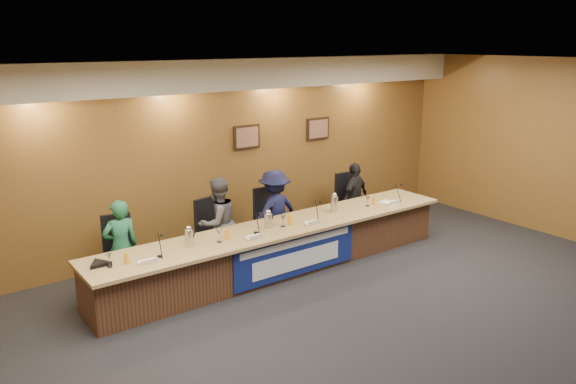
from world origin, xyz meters
The scene contains 40 objects.
floor centered at (0.00, 0.00, 0.00)m, with size 10.00×10.00×0.00m, color black.
ceiling centered at (0.00, 0.00, 3.20)m, with size 10.00×8.00×0.04m, color silver.
wall_back centered at (0.00, 4.00, 1.60)m, with size 10.00×0.04×3.20m, color brown.
soffit centered at (0.00, 3.75, 2.95)m, with size 10.00×0.50×0.50m, color beige.
dais_body centered at (0.00, 2.40, 0.35)m, with size 6.00×0.80×0.70m, color #492B1A.
dais_top centered at (0.00, 2.35, 0.72)m, with size 6.10×0.95×0.05m, color #9F824F.
banner centered at (0.00, 1.99, 0.38)m, with size 2.20×0.02×0.65m, color navy.
banner_text_upper centered at (0.00, 1.97, 0.58)m, with size 2.00×0.01×0.10m, color silver.
banner_text_lower centered at (0.00, 1.97, 0.30)m, with size 1.60×0.01×0.28m, color silver.
wall_photo_left centered at (0.40, 3.97, 1.85)m, with size 0.52×0.04×0.42m, color black.
wall_photo_right centered at (2.00, 3.97, 1.85)m, with size 0.52×0.04×0.42m, color black.
panelist_a centered at (-2.26, 3.09, 0.68)m, with size 0.50×0.33×1.37m, color #1D603F.
panelist_b centered at (-0.71, 3.09, 0.73)m, with size 0.71×0.55×1.46m, color #47464B.
panelist_c centered at (0.37, 3.09, 0.71)m, with size 0.92×0.53×1.43m, color #101333.
panelist_d centered at (2.19, 3.09, 0.66)m, with size 0.77×0.32×1.31m, color black.
office_chair_a centered at (-2.26, 3.19, 0.48)m, with size 0.48×0.48×0.08m, color black.
office_chair_b centered at (-0.71, 3.19, 0.48)m, with size 0.48×0.48×0.08m, color black.
office_chair_c centered at (0.37, 3.19, 0.48)m, with size 0.48×0.48×0.08m, color black.
office_chair_d centered at (2.19, 3.19, 0.48)m, with size 0.48×0.48×0.08m, color black.
nameplate_a centered at (-2.26, 2.09, 0.80)m, with size 0.24×0.06×0.09m, color white.
microphone_a centered at (-2.05, 2.25, 0.76)m, with size 0.07×0.07×0.02m, color black.
juice_glass_a centered at (-2.48, 2.28, 0.82)m, with size 0.06×0.06×0.15m, color orange.
water_glass_a centered at (-2.69, 2.31, 0.84)m, with size 0.08×0.08×0.18m, color silver.
nameplate_b centered at (-0.68, 2.06, 0.80)m, with size 0.24×0.06×0.09m, color white.
microphone_b centered at (-0.52, 2.28, 0.76)m, with size 0.07×0.07×0.02m, color black.
juice_glass_b centered at (-1.00, 2.32, 0.82)m, with size 0.06×0.06×0.15m, color orange.
water_glass_b centered at (-1.14, 2.28, 0.84)m, with size 0.08×0.08×0.18m, color silver.
nameplate_c centered at (0.40, 2.08, 0.80)m, with size 0.24×0.06×0.09m, color white.
microphone_c centered at (0.53, 2.21, 0.76)m, with size 0.07×0.07×0.02m, color black.
juice_glass_c centered at (0.11, 2.32, 0.82)m, with size 0.06×0.06×0.15m, color orange.
water_glass_c centered at (-0.03, 2.30, 0.84)m, with size 0.08×0.08×0.18m, color silver.
nameplate_d centered at (2.19, 2.12, 0.80)m, with size 0.24×0.06×0.09m, color white.
microphone_d centered at (2.37, 2.23, 0.76)m, with size 0.07×0.07×0.02m, color black.
juice_glass_d centered at (1.90, 2.31, 0.82)m, with size 0.06×0.06×0.15m, color orange.
water_glass_d centered at (1.76, 2.32, 0.84)m, with size 0.08×0.08×0.18m, color silver.
carafe_left centered at (-1.57, 2.36, 0.87)m, with size 0.11×0.11×0.24m, color silver.
carafe_mid centered at (-0.23, 2.40, 0.86)m, with size 0.12×0.12×0.22m, color silver.
carafe_right centered at (1.11, 2.43, 0.88)m, with size 0.12×0.12×0.25m, color silver.
speakerphone centered at (-2.78, 2.43, 0.78)m, with size 0.32×0.32×0.05m, color black.
paper_stack centered at (2.21, 2.26, 0.75)m, with size 0.22×0.30×0.01m, color white.
Camera 1 is at (-4.74, -4.25, 3.49)m, focal length 35.00 mm.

